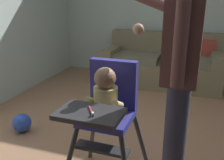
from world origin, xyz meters
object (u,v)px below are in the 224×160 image
couch (162,65)px  high_chair (107,105)px  toy_ball (22,123)px  adult_standing (180,75)px

couch → high_chair: bearing=-1.5°
couch → high_chair: 2.66m
couch → high_chair: high_chair is taller
high_chair → toy_ball: 1.40m
couch → high_chair: size_ratio=1.95×
toy_ball → adult_standing: bearing=-16.7°
high_chair → adult_standing: adult_standing is taller
high_chair → toy_ball: (-1.17, 0.48, -0.59)m
couch → adult_standing: 2.76m
high_chair → toy_ball: size_ratio=4.80×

